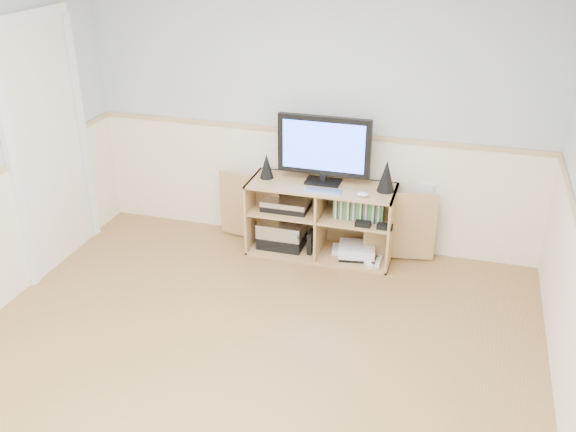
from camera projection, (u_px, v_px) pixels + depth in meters
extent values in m
cube|color=#B1844E|center=(223.00, 398.00, 4.01)|extent=(4.00, 4.50, 0.02)
cube|color=silver|center=(315.00, 106.00, 5.42)|extent=(4.00, 0.02, 2.50)
cube|color=#F5E5C8|center=(313.00, 188.00, 5.73)|extent=(4.00, 0.01, 1.00)
cube|color=tan|center=(313.00, 132.00, 5.50)|extent=(4.00, 0.02, 0.04)
cube|color=white|center=(49.00, 148.00, 5.20)|extent=(0.03, 0.82, 2.00)
cube|color=tan|center=(320.00, 251.00, 5.68)|extent=(1.25, 0.47, 0.02)
cube|color=tan|center=(322.00, 186.00, 5.41)|extent=(1.25, 0.47, 0.02)
cube|color=tan|center=(254.00, 211.00, 5.70)|extent=(0.02, 0.47, 0.65)
cube|color=tan|center=(392.00, 228.00, 5.39)|extent=(0.02, 0.47, 0.65)
cube|color=tan|center=(327.00, 209.00, 5.74)|extent=(1.25, 0.02, 0.65)
cube|color=tan|center=(321.00, 219.00, 5.55)|extent=(0.02, 0.45, 0.61)
cube|color=tan|center=(286.00, 209.00, 5.60)|extent=(0.59, 0.43, 0.02)
cube|color=tan|center=(357.00, 218.00, 5.44)|extent=(0.59, 0.43, 0.02)
cube|color=tan|center=(250.00, 207.00, 5.77)|extent=(0.60, 0.12, 0.61)
cube|color=tan|center=(400.00, 226.00, 5.43)|extent=(0.60, 0.12, 0.61)
cube|color=black|center=(323.00, 182.00, 5.44)|extent=(0.29, 0.18, 0.02)
cube|color=black|center=(323.00, 177.00, 5.43)|extent=(0.05, 0.04, 0.06)
cube|color=black|center=(324.00, 146.00, 5.31)|extent=(0.79, 0.05, 0.50)
cube|color=blue|center=(323.00, 147.00, 5.28)|extent=(0.69, 0.01, 0.41)
cone|color=black|center=(267.00, 166.00, 5.50)|extent=(0.12, 0.12, 0.22)
cone|color=black|center=(386.00, 176.00, 5.23)|extent=(0.14, 0.14, 0.27)
cube|color=silver|center=(323.00, 191.00, 5.27)|extent=(0.30, 0.13, 0.01)
ellipsoid|color=white|center=(363.00, 194.00, 5.18)|extent=(0.10, 0.06, 0.04)
cube|color=black|center=(282.00, 240.00, 5.74)|extent=(0.40, 0.30, 0.11)
cube|color=silver|center=(282.00, 228.00, 5.69)|extent=(0.40, 0.30, 0.13)
cube|color=black|center=(286.00, 206.00, 5.59)|extent=(0.40, 0.28, 0.05)
cube|color=silver|center=(286.00, 201.00, 5.57)|extent=(0.40, 0.28, 0.05)
cube|color=black|center=(311.00, 242.00, 5.61)|extent=(0.04, 0.14, 0.20)
cube|color=white|center=(344.00, 250.00, 5.64)|extent=(0.23, 0.19, 0.05)
cube|color=black|center=(357.00, 255.00, 5.57)|extent=(0.33, 0.28, 0.03)
cube|color=white|center=(357.00, 249.00, 5.55)|extent=(0.34, 0.30, 0.08)
cube|color=white|center=(378.00, 263.00, 5.45)|extent=(0.04, 0.14, 0.03)
cube|color=white|center=(379.00, 254.00, 5.60)|extent=(0.09, 0.15, 0.03)
cube|color=#3F8C3F|center=(359.00, 208.00, 5.38)|extent=(0.42, 0.14, 0.19)
cube|color=white|center=(427.00, 191.00, 5.42)|extent=(0.12, 0.03, 0.12)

